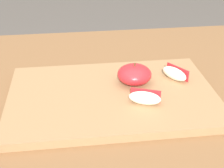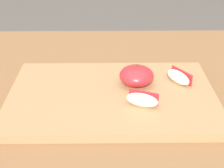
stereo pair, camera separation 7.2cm
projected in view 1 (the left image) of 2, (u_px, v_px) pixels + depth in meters
dining_table at (100, 139)px, 0.78m from camera, size 1.14×0.87×0.74m
cutting_board at (112, 95)px, 0.73m from camera, size 0.46×0.30×0.02m
apple_half_skin_up at (134, 74)px, 0.75m from camera, size 0.08×0.08×0.05m
apple_wedge_near_knife at (145, 98)px, 0.68m from camera, size 0.07×0.05×0.03m
apple_wedge_left at (175, 73)px, 0.77m from camera, size 0.06×0.07×0.03m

